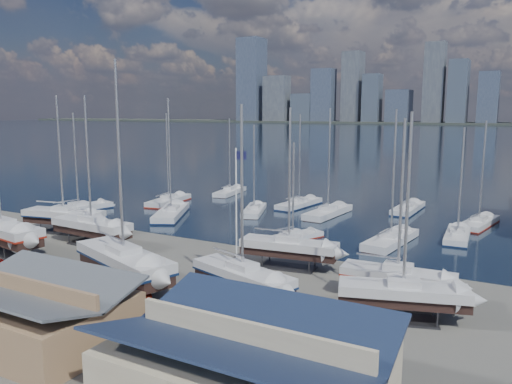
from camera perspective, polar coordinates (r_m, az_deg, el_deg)
The scene contains 30 objects.
ground at distance 47.42m, azimuth -8.26°, elevation -8.94°, with size 1400.00×1400.00×0.00m, color #605E59.
water at distance 347.26m, azimuth 24.31°, elevation 5.96°, with size 1400.00×600.00×0.40m, color #182539.
far_shore at distance 606.63m, azimuth 26.33°, elevation 6.99°, with size 1400.00×80.00×2.20m, color #2D332D.
skyline at distance 601.15m, azimuth 25.81°, elevation 10.65°, with size 639.14×43.80×107.69m.
shed_grey at distance 36.04m, azimuth -24.15°, elevation -12.01°, with size 12.60×8.40×4.17m.
shed_blue at distance 25.95m, azimuth -0.90°, elevation -19.02°, with size 13.65×9.45×4.71m.
sailboat_cradle_0 at distance 65.13m, azimuth -21.11°, elevation -2.56°, with size 10.61×4.87×16.51m.
sailboat_cradle_1 at distance 59.03m, azimuth -27.07°, elevation -4.02°, with size 12.06×4.90×18.71m.
sailboat_cradle_2 at distance 58.19m, azimuth -18.28°, elevation -3.76°, with size 10.17×3.28×16.38m.
sailboat_cradle_3 at distance 43.86m, azimuth -14.87°, elevation -7.64°, with size 12.18×6.98×18.77m.
sailboat_cradle_4 at distance 47.37m, azimuth 3.77°, elevation -6.32°, with size 9.40×3.64×15.04m.
sailboat_cradle_5 at distance 39.26m, azimuth -1.57°, elevation -9.61°, with size 9.74×5.33×15.23m.
sailboat_cradle_6 at distance 40.72m, azimuth 15.89°, elevation -9.35°, with size 8.81×2.87×14.21m.
sailboat_cradle_7 at distance 37.28m, azimuth 16.46°, elevation -11.07°, with size 9.27×5.01×14.68m.
sailboat_moored_0 at distance 78.41m, azimuth -19.62°, elevation -1.90°, with size 5.07×10.52×15.17m.
sailboat_moored_1 at distance 81.41m, azimuth -9.94°, elevation -1.10°, with size 4.14×10.34×15.03m.
sailboat_moored_2 at distance 89.16m, azimuth -2.99°, elevation -0.07°, with size 3.88×9.58×14.05m.
sailboat_moored_3 at distance 71.27m, azimuth -9.67°, elevation -2.56°, with size 8.04×11.77×17.25m.
sailboat_moored_4 at distance 72.41m, azimuth -0.22°, elevation -2.23°, with size 5.39×9.19×13.40m.
sailboat_moored_5 at distance 77.65m, azimuth 4.95°, elevation -1.49°, with size 4.02×10.28×14.96m.
sailboat_moored_6 at distance 57.62m, azimuth 4.22°, elevation -5.26°, with size 5.26×8.09×11.79m.
sailboat_moored_7 at distance 71.55m, azimuth 8.22°, elevation -2.47°, with size 3.90×10.72×15.84m.
sailboat_moored_8 at distance 77.11m, azimuth 16.98°, elevation -1.94°, with size 3.20×10.14×15.01m.
sailboat_moored_9 at distance 57.93m, azimuth 15.15°, elevation -5.48°, with size 4.19×10.64×15.63m.
sailboat_moored_10 at distance 62.75m, azimuth 22.03°, elevation -4.72°, with size 3.06×9.18×13.53m.
sailboat_moored_11 at distance 70.51m, azimuth 24.12°, elevation -3.38°, with size 4.45×9.81×14.16m.
car_b at distance 41.43m, azimuth -18.85°, elevation -11.02°, with size 1.52×4.35×1.43m, color gray.
car_c at distance 39.42m, azimuth -15.90°, elevation -11.89°, with size 2.46×5.34×1.48m, color gray.
car_d at distance 37.67m, azimuth -16.34°, elevation -12.84°, with size 2.21×5.44×1.58m, color gray.
flagpole at distance 41.57m, azimuth -2.17°, elevation -1.82°, with size 1.04×0.12×11.74m.
Camera 1 is at (27.32, -45.86, 14.70)m, focal length 35.00 mm.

